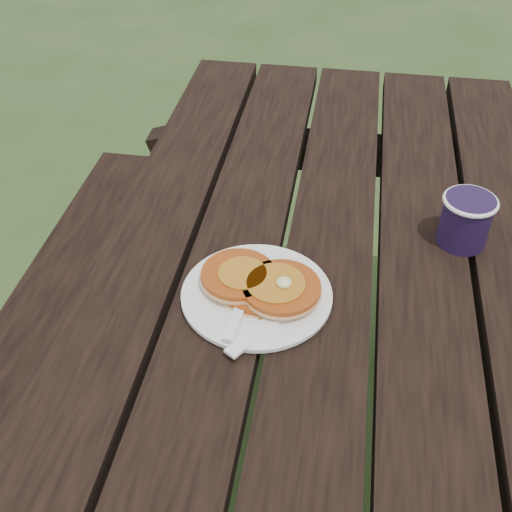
% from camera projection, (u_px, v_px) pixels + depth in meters
% --- Properties ---
extents(picnic_table, '(1.36, 1.80, 0.75)m').
position_uv_depth(picnic_table, '(305.00, 489.00, 1.14)').
color(picnic_table, black).
rests_on(picnic_table, ground).
extents(plate, '(0.25, 0.25, 0.01)m').
position_uv_depth(plate, '(257.00, 295.00, 0.96)').
color(plate, white).
rests_on(plate, picnic_table).
extents(pancake_stack, '(0.18, 0.13, 0.04)m').
position_uv_depth(pancake_stack, '(261.00, 284.00, 0.95)').
color(pancake_stack, '#AB4713').
rests_on(pancake_stack, plate).
extents(knife, '(0.12, 0.16, 0.00)m').
position_uv_depth(knife, '(273.00, 319.00, 0.91)').
color(knife, white).
rests_on(knife, plate).
extents(fork, '(0.05, 0.16, 0.01)m').
position_uv_depth(fork, '(238.00, 313.00, 0.91)').
color(fork, white).
rests_on(fork, plate).
extents(coffee_cup, '(0.09, 0.09, 0.09)m').
position_uv_depth(coffee_cup, '(466.00, 218.00, 1.03)').
color(coffee_cup, black).
rests_on(coffee_cup, picnic_table).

